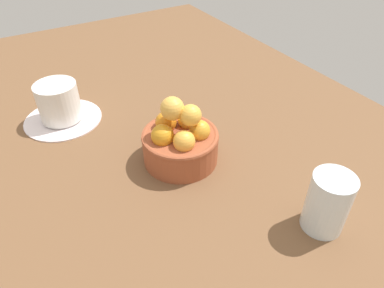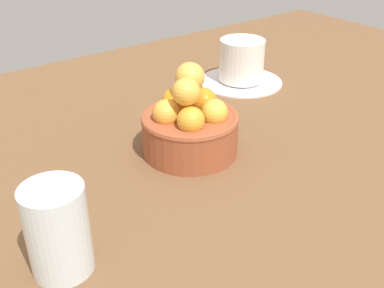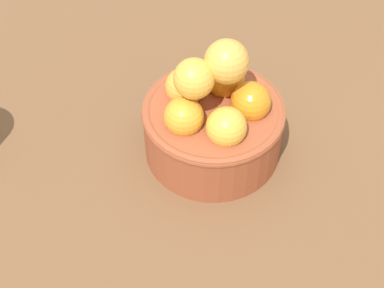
# 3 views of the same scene
# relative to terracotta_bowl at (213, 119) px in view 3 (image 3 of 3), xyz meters

# --- Properties ---
(ground_plane) EXTENTS (1.57, 0.95, 0.05)m
(ground_plane) POSITION_rel_terracotta_bowl_xyz_m (0.00, -0.00, -0.07)
(ground_plane) COLOR brown
(terracotta_bowl) EXTENTS (0.13, 0.13, 0.13)m
(terracotta_bowl) POSITION_rel_terracotta_bowl_xyz_m (0.00, 0.00, 0.00)
(terracotta_bowl) COLOR #9E4C2D
(terracotta_bowl) RESTS_ON ground_plane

